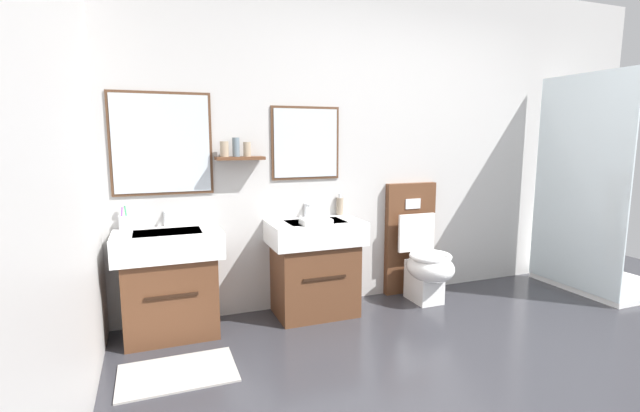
% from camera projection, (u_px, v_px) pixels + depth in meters
% --- Properties ---
extents(wall_back, '(5.14, 0.27, 2.73)m').
position_uv_depth(wall_back, '(400.00, 141.00, 3.98)').
color(wall_back, '#B7B5B2').
rests_on(wall_back, ground).
extents(wall_left, '(0.12, 4.05, 2.73)m').
position_uv_depth(wall_left, '(0.00, 150.00, 1.29)').
color(wall_left, '#B7B5B2').
rests_on(wall_left, ground).
extents(bath_mat, '(0.68, 0.44, 0.01)m').
position_uv_depth(bath_mat, '(178.00, 373.00, 2.68)').
color(bath_mat, '#9E9993').
rests_on(bath_mat, ground).
extents(vanity_sink_left, '(0.72, 0.49, 0.76)m').
position_uv_depth(vanity_sink_left, '(170.00, 280.00, 3.17)').
color(vanity_sink_left, '#56331E').
rests_on(vanity_sink_left, ground).
extents(tap_on_left_sink, '(0.03, 0.13, 0.11)m').
position_uv_depth(tap_on_left_sink, '(166.00, 217.00, 3.27)').
color(tap_on_left_sink, silver).
rests_on(tap_on_left_sink, vanity_sink_left).
extents(vanity_sink_right, '(0.72, 0.49, 0.76)m').
position_uv_depth(vanity_sink_right, '(314.00, 265.00, 3.56)').
color(vanity_sink_right, '#56331E').
rests_on(vanity_sink_right, ground).
extents(tap_on_right_sink, '(0.03, 0.13, 0.11)m').
position_uv_depth(tap_on_right_sink, '(307.00, 208.00, 3.66)').
color(tap_on_right_sink, silver).
rests_on(tap_on_right_sink, vanity_sink_right).
extents(toilet, '(0.48, 0.62, 1.00)m').
position_uv_depth(toilet, '(420.00, 256.00, 3.91)').
color(toilet, '#56331E').
rests_on(toilet, ground).
extents(toothbrush_cup, '(0.07, 0.07, 0.20)m').
position_uv_depth(toothbrush_cup, '(124.00, 222.00, 3.17)').
color(toothbrush_cup, silver).
rests_on(toothbrush_cup, vanity_sink_left).
extents(soap_dispenser, '(0.06, 0.06, 0.18)m').
position_uv_depth(soap_dispenser, '(340.00, 206.00, 3.76)').
color(soap_dispenser, gray).
rests_on(soap_dispenser, vanity_sink_right).
extents(folded_hand_towel, '(0.22, 0.16, 0.04)m').
position_uv_depth(folded_hand_towel, '(316.00, 221.00, 3.35)').
color(folded_hand_towel, white).
rests_on(folded_hand_towel, vanity_sink_right).
extents(shower_tray, '(0.91, 0.94, 1.95)m').
position_uv_depth(shower_tray, '(595.00, 245.00, 4.16)').
color(shower_tray, white).
rests_on(shower_tray, ground).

